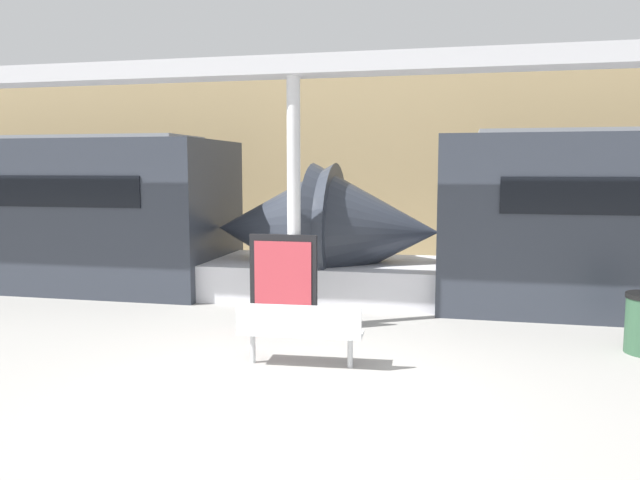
{
  "coord_description": "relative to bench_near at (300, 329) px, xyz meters",
  "views": [
    {
      "loc": [
        1.82,
        -6.54,
        2.51
      ],
      "look_at": [
        -0.3,
        2.99,
        1.4
      ],
      "focal_mm": 35.0,
      "sensor_mm": 36.0,
      "label": 1
    }
  ],
  "objects": [
    {
      "name": "ground_plane",
      "position": [
        0.11,
        -0.94,
        -0.5
      ],
      "size": [
        60.0,
        60.0,
        0.0
      ],
      "primitive_type": "plane",
      "color": "#9E9B96"
    },
    {
      "name": "station_wall",
      "position": [
        0.11,
        8.9,
        2.0
      ],
      "size": [
        56.0,
        0.2,
        5.0
      ],
      "primitive_type": "cube",
      "color": "tan",
      "rests_on": "ground_plane"
    },
    {
      "name": "bench_near",
      "position": [
        0.0,
        0.0,
        0.0
      ],
      "size": [
        1.62,
        0.54,
        0.83
      ],
      "rotation": [
        0.0,
        0.0,
        0.06
      ],
      "color": "silver",
      "rests_on": "ground_plane"
    },
    {
      "name": "poster_board",
      "position": [
        -0.72,
        1.77,
        0.26
      ],
      "size": [
        1.08,
        0.07,
        1.5
      ],
      "color": "black",
      "rests_on": "ground_plane"
    },
    {
      "name": "support_column_near",
      "position": [
        -0.57,
        1.88,
        1.46
      ],
      "size": [
        0.21,
        0.21,
        3.92
      ],
      "primitive_type": "cylinder",
      "color": "silver",
      "rests_on": "ground_plane"
    },
    {
      "name": "canopy_beam",
      "position": [
        -0.57,
        1.88,
        3.56
      ],
      "size": [
        28.0,
        0.6,
        0.28
      ],
      "primitive_type": "cube",
      "color": "#B7B7BC",
      "rests_on": "support_column_near"
    }
  ]
}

